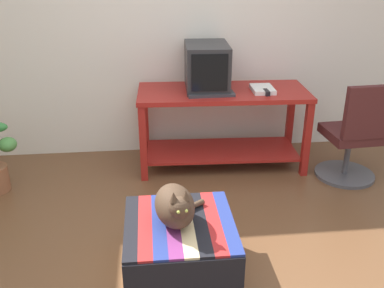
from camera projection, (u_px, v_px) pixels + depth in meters
name	position (u px, v px, depth m)	size (l,w,h in m)	color
ground_plane	(196.00, 283.00, 2.65)	(14.00, 14.00, 0.00)	brown
back_wall	(171.00, 17.00, 3.98)	(8.00, 0.10, 2.60)	silver
desk	(222.00, 115.00, 3.94)	(1.53, 0.68, 0.72)	maroon
tv_monitor	(207.00, 67.00, 3.82)	(0.39, 0.53, 0.40)	#28282B
keyboard	(211.00, 94.00, 3.71)	(0.40, 0.15, 0.02)	#333338
book	(262.00, 89.00, 3.82)	(0.19, 0.27, 0.04)	white
ottoman_with_blanket	(180.00, 248.00, 2.66)	(0.66, 0.69, 0.37)	tan
cat	(175.00, 206.00, 2.53)	(0.35, 0.40, 0.29)	#473323
office_chair	(354.00, 139.00, 3.71)	(0.52, 0.52, 0.89)	#4C4C51
stapler	(266.00, 92.00, 3.73)	(0.04, 0.11, 0.04)	black
pen	(263.00, 88.00, 3.91)	(0.01, 0.01, 0.14)	black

